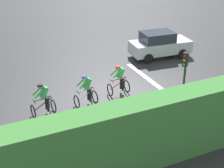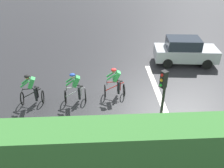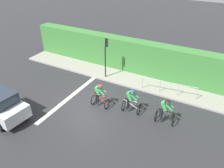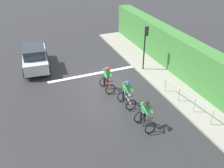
# 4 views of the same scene
# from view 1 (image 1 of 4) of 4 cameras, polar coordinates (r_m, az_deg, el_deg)

# --- Properties ---
(ground_plane) EXTENTS (80.00, 80.00, 0.00)m
(ground_plane) POSITION_cam_1_polar(r_m,az_deg,el_deg) (18.43, 4.06, -1.14)
(ground_plane) COLOR #28282B
(sidewalk_kerb) EXTENTS (2.80, 21.48, 0.12)m
(sidewalk_kerb) POSITION_cam_1_polar(r_m,az_deg,el_deg) (14.36, 5.33, -9.65)
(sidewalk_kerb) COLOR gray
(sidewalk_kerb) RESTS_ON ground
(stone_wall_low) EXTENTS (0.44, 21.48, 0.46)m
(stone_wall_low) POSITION_cam_1_polar(r_m,az_deg,el_deg) (13.65, 7.27, -11.05)
(stone_wall_low) COLOR gray
(stone_wall_low) RESTS_ON ground
(hedge_wall) EXTENTS (1.10, 21.48, 2.76)m
(hedge_wall) POSITION_cam_1_polar(r_m,az_deg,el_deg) (12.78, 8.28, -7.66)
(hedge_wall) COLOR #387533
(hedge_wall) RESTS_ON ground
(road_marking_stop_line) EXTENTS (7.00, 0.30, 0.01)m
(road_marking_stop_line) POSITION_cam_1_polar(r_m,az_deg,el_deg) (19.08, 7.74, -0.30)
(road_marking_stop_line) COLOR silver
(road_marking_stop_line) RESTS_ON ground
(cyclist_lead) EXTENTS (0.78, 1.14, 1.66)m
(cyclist_lead) POSITION_cam_1_polar(r_m,az_deg,el_deg) (16.11, -11.66, -2.72)
(cyclist_lead) COLOR black
(cyclist_lead) RESTS_ON ground
(cyclist_second) EXTENTS (0.77, 1.14, 1.66)m
(cyclist_second) POSITION_cam_1_polar(r_m,az_deg,el_deg) (16.66, -4.43, -1.20)
(cyclist_second) COLOR black
(cyclist_second) RESTS_ON ground
(cyclist_mid) EXTENTS (0.70, 1.10, 1.66)m
(cyclist_mid) POSITION_cam_1_polar(r_m,az_deg,el_deg) (17.73, 1.25, 0.65)
(cyclist_mid) COLOR black
(cyclist_mid) RESTS_ON ground
(car_silver) EXTENTS (2.17, 4.24, 1.76)m
(car_silver) POSITION_cam_1_polar(r_m,az_deg,el_deg) (23.02, 8.13, 6.74)
(car_silver) COLOR #B7BCC1
(car_silver) RESTS_ON ground
(traffic_light_near_crossing) EXTENTS (0.27, 0.29, 3.34)m
(traffic_light_near_crossing) POSITION_cam_1_polar(r_m,az_deg,el_deg) (15.18, 12.22, 1.39)
(traffic_light_near_crossing) COLOR black
(traffic_light_near_crossing) RESTS_ON ground
(pedestrian_railing_kerbside) EXTENTS (0.50, 3.81, 1.03)m
(pedestrian_railing_kerbside) POSITION_cam_1_polar(r_m,az_deg,el_deg) (13.72, -5.93, -7.82)
(pedestrian_railing_kerbside) COLOR #999EA3
(pedestrian_railing_kerbside) RESTS_ON ground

